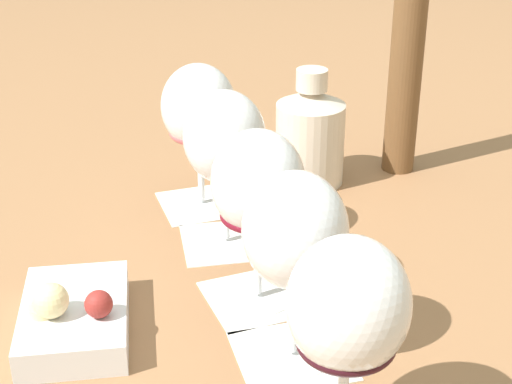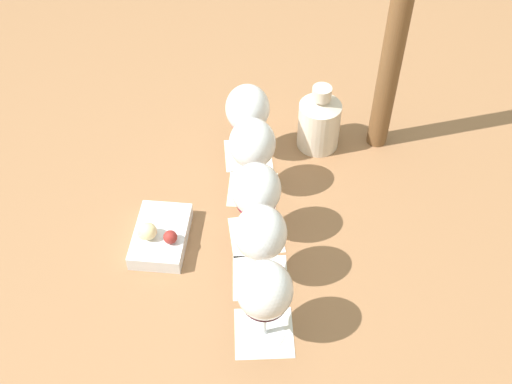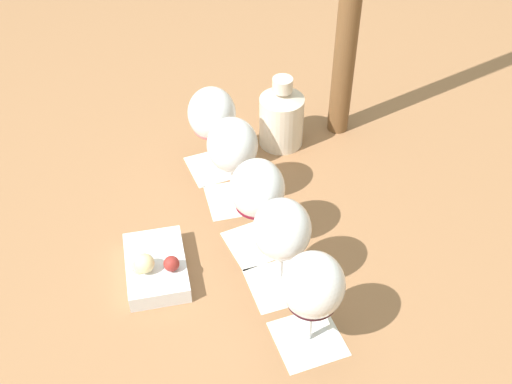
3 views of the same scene
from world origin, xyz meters
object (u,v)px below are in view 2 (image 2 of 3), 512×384
object	(u,v)px
wine_glass_1	(252,146)
ceramic_vase	(319,121)
wine_glass_0	(248,112)
wine_glass_2	(257,193)
wine_glass_4	(265,293)
wine_glass_3	(261,236)
snack_dish	(160,236)

from	to	relation	value
wine_glass_1	ceramic_vase	distance (m)	0.22
wine_glass_0	wine_glass_1	distance (m)	0.11
wine_glass_1	wine_glass_2	distance (m)	0.13
wine_glass_1	wine_glass_4	distance (m)	0.36
wine_glass_0	ceramic_vase	bearing A→B (deg)	126.67
ceramic_vase	wine_glass_3	bearing A→B (deg)	3.91
wine_glass_1	ceramic_vase	size ratio (longest dim) A/B	1.17
wine_glass_1	wine_glass_2	size ratio (longest dim) A/B	1.00
wine_glass_1	snack_dish	world-z (taller)	wine_glass_1
snack_dish	wine_glass_0	bearing A→B (deg)	168.90
wine_glass_0	wine_glass_2	size ratio (longest dim) A/B	1.00
wine_glass_2	wine_glass_3	size ratio (longest dim) A/B	1.00
wine_glass_1	wine_glass_2	world-z (taller)	same
wine_glass_3	snack_dish	world-z (taller)	wine_glass_3
wine_glass_2	wine_glass_4	distance (m)	0.23
wine_glass_1	ceramic_vase	world-z (taller)	wine_glass_1
wine_glass_0	snack_dish	xyz separation A→B (m)	(0.30, -0.06, -0.11)
wine_glass_2	ceramic_vase	distance (m)	0.32
snack_dish	wine_glass_3	bearing A→B (deg)	89.67
wine_glass_2	snack_dish	bearing A→B (deg)	-61.79
wine_glass_3	snack_dish	distance (m)	0.25
wine_glass_1	wine_glass_0	bearing A→B (deg)	-151.01
wine_glass_3	snack_dish	xyz separation A→B (m)	(-0.00, -0.22, -0.11)
ceramic_vase	snack_dish	xyz separation A→B (m)	(0.40, -0.19, -0.05)
wine_glass_4	ceramic_vase	world-z (taller)	wine_glass_4
wine_glass_2	wine_glass_3	bearing A→B (deg)	26.41
wine_glass_3	wine_glass_0	bearing A→B (deg)	-152.17
ceramic_vase	wine_glass_2	bearing A→B (deg)	-3.55
wine_glass_2	ceramic_vase	world-z (taller)	wine_glass_2
wine_glass_2	wine_glass_3	xyz separation A→B (m)	(0.09, 0.05, -0.00)
snack_dish	wine_glass_1	bearing A→B (deg)	151.44
wine_glass_0	snack_dish	bearing A→B (deg)	-11.10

